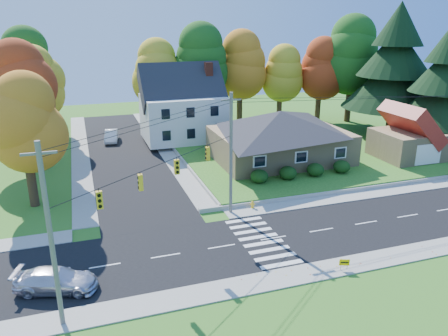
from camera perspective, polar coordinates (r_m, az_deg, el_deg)
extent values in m
plane|color=#3D7923|center=(32.59, 6.47, -9.10)|extent=(120.00, 120.00, 0.00)
cube|color=black|center=(32.59, 6.47, -9.09)|extent=(90.00, 8.00, 0.02)
cube|color=black|center=(54.33, -13.01, 2.09)|extent=(8.00, 44.00, 0.02)
cube|color=#9C9A90|center=(36.68, 3.20, -5.61)|extent=(90.00, 2.00, 0.08)
cube|color=#9C9A90|center=(28.74, 10.74, -13.37)|extent=(90.00, 2.00, 0.08)
cube|color=#3D7923|center=(55.51, 9.64, 2.93)|extent=(30.00, 30.00, 0.50)
cube|color=tan|center=(48.52, 7.26, 3.00)|extent=(14.00, 10.00, 3.20)
pyramid|color=#26262B|center=(47.86, 7.40, 6.12)|extent=(14.60, 10.60, 2.20)
cube|color=silver|center=(56.67, -5.37, 6.62)|extent=(10.00, 8.00, 5.60)
pyramid|color=#26262B|center=(55.97, -5.50, 10.62)|extent=(10.40, 8.40, 2.40)
cube|color=brown|center=(57.16, -1.98, 8.84)|extent=(0.90, 0.90, 9.60)
cube|color=tan|center=(52.99, 22.99, 2.88)|extent=(7.00, 6.00, 3.00)
pyramid|color=maroon|center=(52.46, 23.31, 5.29)|extent=(7.30, 6.30, 1.60)
cube|color=silver|center=(50.93, 25.16, 1.62)|extent=(3.20, 0.10, 2.20)
ellipsoid|color=#163A10|center=(41.45, 4.64, -1.07)|extent=(1.70, 1.70, 1.27)
ellipsoid|color=#163A10|center=(42.66, 8.36, -0.63)|extent=(1.70, 1.70, 1.27)
ellipsoid|color=#163A10|center=(44.05, 11.85, -0.21)|extent=(1.70, 1.70, 1.27)
ellipsoid|color=#163A10|center=(45.59, 15.12, 0.18)|extent=(1.70, 1.70, 1.27)
cylinder|color=#666059|center=(23.22, -21.66, -8.66)|extent=(0.26, 0.26, 10.00)
cube|color=#666059|center=(21.65, -23.04, 1.77)|extent=(1.60, 0.12, 0.12)
cylinder|color=#666059|center=(34.60, 0.91, 1.68)|extent=(0.26, 0.26, 10.00)
cube|color=#666059|center=(33.57, 0.95, 8.88)|extent=(1.60, 0.12, 0.12)
cube|color=gold|center=(24.58, -15.95, -4.04)|extent=(0.34, 0.26, 1.00)
cube|color=gold|center=(26.61, -10.84, -1.86)|extent=(0.26, 0.34, 1.00)
cube|color=gold|center=(29.03, -6.18, 0.14)|extent=(0.34, 0.26, 1.00)
cube|color=gold|center=(31.77, -2.14, 1.89)|extent=(0.26, 0.34, 1.00)
cylinder|color=black|center=(27.73, -8.21, 0.56)|extent=(13.02, 10.43, 0.04)
cylinder|color=#3F2A19|center=(62.06, -8.48, 7.47)|extent=(0.80, 0.80, 5.40)
sphere|color=gold|center=(61.42, -8.66, 11.03)|extent=(6.72, 6.72, 6.72)
sphere|color=gold|center=(61.23, -8.74, 12.59)|extent=(5.91, 5.91, 5.91)
sphere|color=gold|center=(61.07, -8.81, 14.16)|extent=(5.11, 5.11, 5.11)
cylinder|color=#3F2A19|center=(62.32, -2.85, 8.12)|extent=(0.86, 0.86, 6.30)
sphere|color=#205818|center=(61.64, -2.92, 12.27)|extent=(7.84, 7.84, 7.84)
sphere|color=#205818|center=(61.45, -2.95, 14.09)|extent=(6.90, 6.90, 6.90)
sphere|color=#205818|center=(61.32, -2.98, 15.92)|extent=(5.96, 5.96, 5.96)
cylinder|color=#3F2A19|center=(65.13, 2.05, 8.39)|extent=(0.83, 0.83, 5.85)
sphere|color=orange|center=(64.51, 2.09, 12.08)|extent=(7.28, 7.28, 7.28)
sphere|color=orange|center=(64.32, 2.11, 13.69)|extent=(6.41, 6.41, 6.41)
sphere|color=orange|center=(64.18, 2.13, 15.31)|extent=(5.53, 5.53, 5.53)
cylinder|color=#3F2A19|center=(66.64, 7.24, 8.10)|extent=(0.77, 0.77, 4.95)
sphere|color=gold|center=(66.08, 7.37, 11.15)|extent=(6.16, 6.16, 6.16)
sphere|color=gold|center=(65.89, 7.42, 12.47)|extent=(5.42, 5.42, 5.42)
sphere|color=gold|center=(65.74, 7.48, 13.80)|extent=(4.68, 4.68, 4.68)
cylinder|color=#3F2A19|center=(68.53, 12.19, 8.31)|extent=(0.80, 0.80, 5.40)
sphere|color=#9E3314|center=(67.96, 12.42, 11.55)|extent=(6.72, 6.72, 6.72)
sphere|color=#9E3314|center=(67.78, 12.52, 12.95)|extent=(5.91, 5.91, 5.91)
sphere|color=#9E3314|center=(67.64, 12.62, 14.37)|extent=(5.11, 5.11, 5.11)
cylinder|color=#3F2A19|center=(68.88, 15.98, 8.64)|extent=(0.89, 0.89, 6.75)
sphere|color=#205818|center=(68.25, 16.35, 12.66)|extent=(8.40, 8.40, 8.40)
sphere|color=#205818|center=(68.09, 16.51, 14.41)|extent=(7.39, 7.39, 7.39)
sphere|color=#205818|center=(67.99, 16.68, 16.17)|extent=(6.38, 6.38, 6.38)
cylinder|color=#3F2A19|center=(63.55, 20.58, 5.57)|extent=(0.40, 0.40, 2.88)
cone|color=black|center=(62.65, 21.15, 10.41)|extent=(12.80, 12.80, 6.72)
cone|color=black|center=(62.28, 21.58, 13.89)|extent=(9.60, 9.60, 6.08)
cone|color=black|center=(62.16, 21.98, 17.11)|extent=(6.40, 6.40, 5.44)
cylinder|color=#3F2A19|center=(58.48, 26.15, 3.59)|extent=(0.40, 0.40, 2.52)
cone|color=black|center=(57.58, 26.83, 8.15)|extent=(11.20, 11.20, 5.88)
cylinder|color=#3F2A19|center=(40.29, -23.88, -1.26)|extent=(0.77, 0.77, 4.95)
sphere|color=orange|center=(39.31, -24.56, 3.64)|extent=(6.16, 6.16, 6.16)
sphere|color=orange|center=(38.98, -24.87, 5.83)|extent=(5.42, 5.42, 5.42)
sphere|color=orange|center=(38.71, -25.18, 8.04)|extent=(4.68, 4.68, 4.68)
cylinder|color=#3F2A19|center=(49.82, -24.25, 2.87)|extent=(0.83, 0.83, 5.85)
sphere|color=#9E3314|center=(48.95, -24.91, 7.62)|extent=(7.28, 7.28, 7.28)
sphere|color=#9E3314|center=(48.68, -25.20, 9.72)|extent=(6.41, 6.41, 6.41)
sphere|color=#9E3314|center=(48.48, -25.50, 11.83)|extent=(5.53, 5.53, 5.53)
cylinder|color=#3F2A19|center=(59.47, -22.50, 5.25)|extent=(0.80, 0.80, 5.40)
sphere|color=gold|center=(58.78, -22.97, 8.94)|extent=(6.72, 6.72, 6.72)
sphere|color=gold|center=(58.55, -23.18, 10.55)|extent=(5.91, 5.91, 5.91)
sphere|color=gold|center=(58.38, -23.40, 12.18)|extent=(5.11, 5.11, 5.11)
cylinder|color=#3F2A19|center=(67.37, -23.90, 6.91)|extent=(0.86, 0.86, 6.30)
sphere|color=#205818|center=(66.71, -24.42, 10.73)|extent=(7.84, 7.84, 7.84)
sphere|color=#205818|center=(66.52, -24.65, 12.39)|extent=(6.90, 6.90, 6.90)
sphere|color=#205818|center=(66.39, -24.89, 14.06)|extent=(5.96, 5.96, 5.96)
imported|color=silver|center=(28.18, -21.08, -13.51)|extent=(5.16, 3.32, 1.39)
imported|color=white|center=(59.14, -14.52, 4.08)|extent=(2.16, 4.67, 1.48)
cylinder|color=yellow|center=(37.22, 3.73, -5.25)|extent=(0.32, 0.32, 0.09)
cylinder|color=yellow|center=(37.11, 3.74, -4.87)|extent=(0.21, 0.21, 0.49)
sphere|color=yellow|center=(37.00, 3.75, -4.46)|extent=(0.23, 0.23, 0.23)
cylinder|color=yellow|center=(37.08, 3.74, -4.75)|extent=(0.41, 0.23, 0.11)
cylinder|color=black|center=(29.35, 14.99, -12.45)|extent=(0.02, 0.02, 0.54)
cylinder|color=black|center=(29.60, 15.79, -12.25)|extent=(0.02, 0.02, 0.54)
cube|color=#F6C600|center=(29.31, 15.45, -11.80)|extent=(0.63, 0.24, 0.43)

